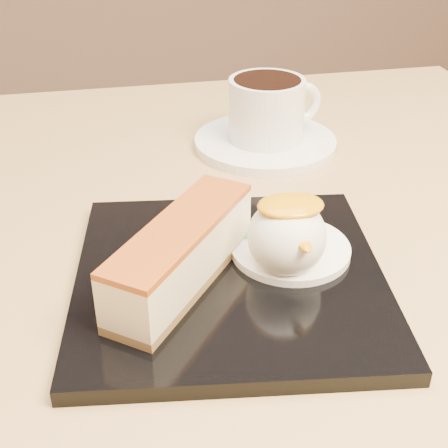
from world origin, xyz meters
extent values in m
cube|color=olive|center=(0.00, 0.00, 0.70)|extent=(0.80, 0.80, 0.04)
cube|color=black|center=(-0.01, -0.06, 0.73)|extent=(0.25, 0.25, 0.01)
cube|color=brown|center=(-0.05, -0.06, 0.74)|extent=(0.12, 0.14, 0.01)
cube|color=beige|center=(-0.05, -0.06, 0.76)|extent=(0.12, 0.14, 0.04)
cube|color=#7E3A0D|center=(-0.05, -0.06, 0.78)|extent=(0.12, 0.14, 0.00)
cylinder|color=white|center=(0.04, -0.04, 0.73)|extent=(0.09, 0.09, 0.01)
sphere|color=white|center=(0.03, -0.06, 0.76)|extent=(0.06, 0.06, 0.06)
ellipsoid|color=orange|center=(0.03, -0.06, 0.78)|extent=(0.05, 0.04, 0.01)
ellipsoid|color=green|center=(0.01, -0.02, 0.74)|extent=(0.02, 0.01, 0.00)
ellipsoid|color=green|center=(0.02, -0.02, 0.74)|extent=(0.02, 0.02, 0.00)
ellipsoid|color=green|center=(0.00, -0.02, 0.74)|extent=(0.01, 0.02, 0.00)
cylinder|color=white|center=(0.08, 0.17, 0.72)|extent=(0.15, 0.15, 0.01)
cylinder|color=white|center=(0.08, 0.17, 0.76)|extent=(0.08, 0.08, 0.06)
cylinder|color=black|center=(0.08, 0.17, 0.79)|extent=(0.07, 0.07, 0.00)
torus|color=white|center=(0.12, 0.18, 0.76)|extent=(0.05, 0.02, 0.05)
camera|label=1|loc=(-0.09, -0.42, 0.99)|focal=50.00mm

